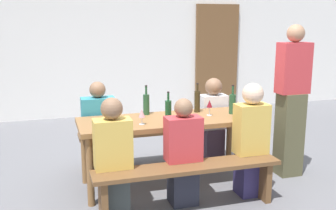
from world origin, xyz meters
name	(u,v)px	position (x,y,z in m)	size (l,w,h in m)	color
ground_plane	(168,183)	(0.00, 0.00, 0.00)	(24.00, 24.00, 0.00)	slate
back_wall	(112,31)	(0.00, 3.58, 1.60)	(14.00, 0.20, 3.20)	white
wooden_door	(217,58)	(2.09, 3.44, 1.05)	(0.90, 0.06, 2.10)	brown
tasting_table	(168,126)	(0.00, 0.00, 0.66)	(1.92, 0.71, 0.75)	olive
bench_near	(188,175)	(0.00, -0.65, 0.35)	(1.82, 0.30, 0.45)	brown
bench_far	(153,137)	(0.00, 0.65, 0.35)	(1.82, 0.30, 0.45)	brown
wine_bottle_0	(232,103)	(0.77, 0.01, 0.87)	(0.07, 0.07, 0.33)	#234C2D
wine_bottle_1	(197,101)	(0.42, 0.20, 0.88)	(0.07, 0.07, 0.34)	#332814
wine_bottle_2	(146,104)	(-0.18, 0.25, 0.87)	(0.07, 0.07, 0.33)	#234C2D
wine_bottle_3	(168,111)	(-0.06, -0.19, 0.88)	(0.07, 0.07, 0.33)	#194723
wine_glass_0	(210,105)	(0.48, 0.00, 0.88)	(0.06, 0.06, 0.17)	silver
wine_glass_1	(238,106)	(0.73, -0.20, 0.88)	(0.07, 0.07, 0.19)	silver
wine_glass_2	(142,114)	(-0.33, -0.16, 0.86)	(0.07, 0.07, 0.16)	silver
seated_guest_near_0	(113,159)	(-0.68, -0.50, 0.53)	(0.35, 0.24, 1.11)	#404849
seated_guest_near_1	(183,155)	(0.00, -0.50, 0.50)	(0.35, 0.24, 1.07)	#262836
seated_guest_near_2	(251,141)	(0.73, -0.50, 0.57)	(0.33, 0.24, 1.18)	navy
seated_guest_far_0	(99,132)	(-0.69, 0.50, 0.52)	(0.38, 0.24, 1.11)	#263140
seated_guest_far_1	(213,122)	(0.75, 0.50, 0.53)	(0.33, 0.24, 1.09)	#4E3B51
standing_host	(291,103)	(1.44, -0.13, 0.86)	(0.35, 0.24, 1.75)	brown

